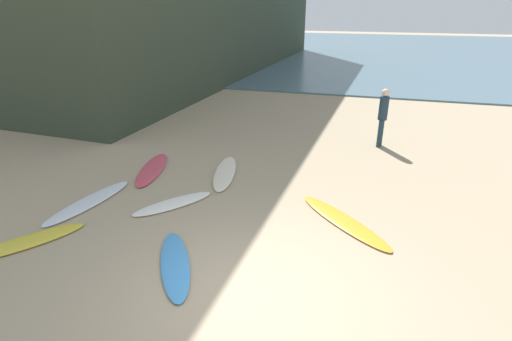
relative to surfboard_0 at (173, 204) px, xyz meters
name	(u,v)px	position (x,y,z in m)	size (l,w,h in m)	color
ground_plane	(243,294)	(2.43, -2.39, -0.04)	(120.00, 120.00, 0.00)	tan
ocean_water	(356,50)	(2.43, 32.38, 0.00)	(120.00, 40.00, 0.08)	slate
surfboard_0	(173,204)	(0.00, 0.00, 0.00)	(0.49, 1.91, 0.08)	white
surfboard_1	(28,241)	(-1.98, -2.15, 0.00)	(0.54, 2.07, 0.07)	yellow
surfboard_2	(225,173)	(0.53, 1.97, 0.01)	(0.53, 2.33, 0.09)	#F1E3CA
surfboard_3	(175,264)	(1.07, -2.03, 0.00)	(0.49, 2.06, 0.08)	#4492D9
surfboard_4	(344,221)	(3.80, 0.29, -0.01)	(0.51, 2.60, 0.06)	orange
surfboard_5	(89,202)	(-1.90, -0.46, 0.00)	(0.53, 2.45, 0.07)	white
surfboard_6	(152,169)	(-1.47, 1.64, 0.00)	(0.58, 2.33, 0.08)	#D7495E
beachgoer_near	(383,115)	(4.51, 5.42, 1.00)	(0.32, 0.34, 1.83)	#1E3342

